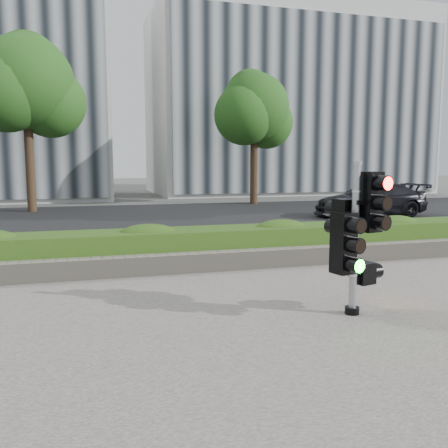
# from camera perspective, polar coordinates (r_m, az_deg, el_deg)

# --- Properties ---
(ground) EXTENTS (120.00, 120.00, 0.00)m
(ground) POSITION_cam_1_polar(r_m,az_deg,el_deg) (6.98, 3.51, -9.09)
(ground) COLOR #51514C
(ground) RESTS_ON ground
(sidewalk) EXTENTS (16.00, 11.00, 0.03)m
(sidewalk) POSITION_cam_1_polar(r_m,az_deg,el_deg) (4.84, 13.85, -16.73)
(sidewalk) COLOR #9E9389
(sidewalk) RESTS_ON ground
(road) EXTENTS (60.00, 13.00, 0.02)m
(road) POSITION_cam_1_polar(r_m,az_deg,el_deg) (16.58, -8.07, 0.42)
(road) COLOR black
(road) RESTS_ON ground
(curb) EXTENTS (60.00, 0.25, 0.12)m
(curb) POSITION_cam_1_polar(r_m,az_deg,el_deg) (9.91, -2.57, -3.82)
(curb) COLOR gray
(curb) RESTS_ON ground
(stone_wall) EXTENTS (12.00, 0.32, 0.34)m
(stone_wall) POSITION_cam_1_polar(r_m,az_deg,el_deg) (8.70, -0.66, -4.44)
(stone_wall) COLOR gray
(stone_wall) RESTS_ON sidewalk
(hedge) EXTENTS (12.00, 1.00, 0.68)m
(hedge) POSITION_cam_1_polar(r_m,az_deg,el_deg) (9.28, -1.72, -2.63)
(hedge) COLOR #548328
(hedge) RESTS_ON sidewalk
(building_right) EXTENTS (18.00, 10.00, 12.00)m
(building_right) POSITION_cam_1_polar(r_m,az_deg,el_deg) (34.24, 7.13, 13.98)
(building_right) COLOR #B7B7B2
(building_right) RESTS_ON ground
(tree_left) EXTENTS (4.61, 4.03, 7.34)m
(tree_left) POSITION_cam_1_polar(r_m,az_deg,el_deg) (21.22, -22.75, 15.06)
(tree_left) COLOR black
(tree_left) RESTS_ON ground
(tree_right) EXTENTS (4.10, 3.58, 6.53)m
(tree_right) POSITION_cam_1_polar(r_m,az_deg,el_deg) (23.33, 3.59, 13.44)
(tree_right) COLOR black
(tree_right) RESTS_ON ground
(traffic_signal) EXTENTS (0.71, 0.59, 1.97)m
(traffic_signal) POSITION_cam_1_polar(r_m,az_deg,el_deg) (6.27, 15.44, -0.76)
(traffic_signal) COLOR black
(traffic_signal) RESTS_ON sidewalk
(car_dark) EXTENTS (4.30, 1.83, 1.24)m
(car_dark) POSITION_cam_1_polar(r_m,az_deg,el_deg) (18.38, 17.18, 2.80)
(car_dark) COLOR black
(car_dark) RESTS_ON road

